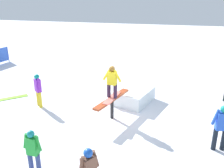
{
  "coord_description": "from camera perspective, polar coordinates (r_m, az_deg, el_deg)",
  "views": [
    {
      "loc": [
        8.87,
        2.03,
        4.95
      ],
      "look_at": [
        0.0,
        0.0,
        1.49
      ],
      "focal_mm": 40.0,
      "sensor_mm": 36.0,
      "label": 1
    }
  ],
  "objects": [
    {
      "name": "ground_plane",
      "position": [
        10.35,
        0.0,
        -7.75
      ],
      "size": [
        60.0,
        60.0,
        0.0
      ],
      "primitive_type": "plane",
      "color": "white"
    },
    {
      "name": "bystander_green",
      "position": [
        7.42,
        -17.63,
        -14.28
      ],
      "size": [
        0.22,
        0.58,
        1.43
      ],
      "rotation": [
        0.0,
        0.0,
        1.5
      ],
      "color": "navy",
      "rests_on": "ground"
    },
    {
      "name": "bystander_purple",
      "position": [
        11.47,
        -16.55,
        -1.03
      ],
      "size": [
        0.5,
        0.53,
        1.52
      ],
      "rotation": [
        0.0,
        0.0,
        0.82
      ],
      "color": "gold",
      "rests_on": "ground"
    },
    {
      "name": "rail_feature",
      "position": [
        10.02,
        0.0,
        -3.99
      ],
      "size": [
        2.27,
        1.0,
        0.89
      ],
      "rotation": [
        0.0,
        0.0,
        -0.33
      ],
      "color": "black",
      "rests_on": "ground"
    },
    {
      "name": "loose_snowboard_lime",
      "position": [
        13.09,
        -21.7,
        -2.92
      ],
      "size": [
        1.12,
        1.22,
        0.02
      ],
      "primitive_type": "cube",
      "rotation": [
        0.0,
        0.0,
        2.29
      ],
      "color": "#88D12F",
      "rests_on": "ground"
    },
    {
      "name": "main_rider_on_rail",
      "position": [
        9.71,
        0.0,
        0.37
      ],
      "size": [
        1.39,
        0.78,
        1.34
      ],
      "rotation": [
        0.0,
        0.0,
        -0.16
      ],
      "color": "#EB7163",
      "rests_on": "rail_feature"
    },
    {
      "name": "snow_kicker_ramp",
      "position": [
        11.68,
        4.78,
        -2.65
      ],
      "size": [
        2.19,
        2.0,
        0.63
      ],
      "primitive_type": "cube",
      "rotation": [
        0.0,
        0.0,
        -0.33
      ],
      "color": "white",
      "rests_on": "ground"
    },
    {
      "name": "bystander_blue",
      "position": [
        8.76,
        23.75,
        -8.69
      ],
      "size": [
        0.29,
        0.7,
        1.59
      ],
      "rotation": [
        0.0,
        0.0,
        4.89
      ],
      "color": "black",
      "rests_on": "ground"
    }
  ]
}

